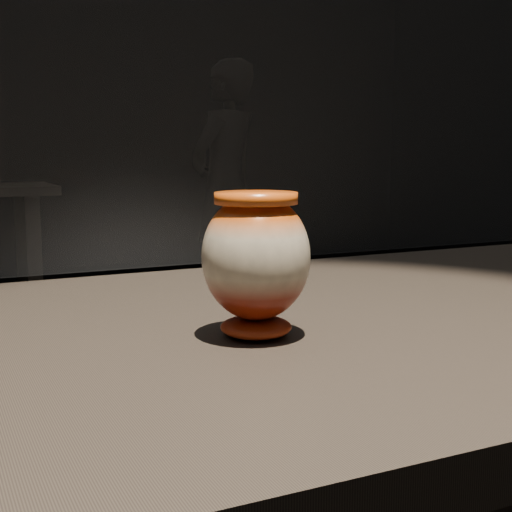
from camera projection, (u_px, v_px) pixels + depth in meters
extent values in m
cube|color=black|center=(131.00, 359.00, 0.80)|extent=(2.00, 0.80, 0.05)
ellipsoid|color=maroon|center=(256.00, 327.00, 0.80)|extent=(0.10, 0.10, 0.02)
ellipsoid|color=beige|center=(256.00, 257.00, 0.79)|extent=(0.15, 0.15, 0.14)
cylinder|color=#D85614|center=(256.00, 198.00, 0.78)|extent=(0.11, 0.11, 0.01)
cube|color=black|center=(29.00, 266.00, 4.18)|extent=(0.08, 0.50, 0.85)
imported|color=black|center=(226.00, 187.00, 4.81)|extent=(0.74, 0.67, 1.69)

